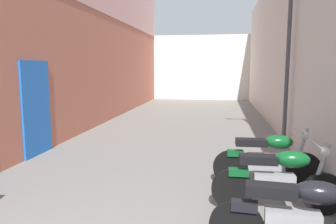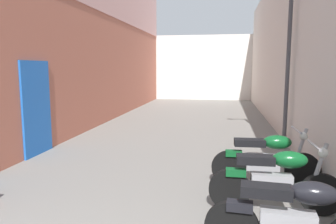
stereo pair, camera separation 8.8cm
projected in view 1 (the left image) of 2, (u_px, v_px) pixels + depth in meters
ground_plane at (175, 140)px, 9.02m from camera, size 35.18×35.18×0.00m
building_left at (91, 22)px, 10.94m from camera, size 0.45×19.18×7.12m
building_right at (284, 48)px, 10.08m from camera, size 0.45×19.18×5.34m
building_far_end at (202, 68)px, 21.04m from camera, size 9.01×2.00×4.05m
motorcycle_second at (299, 217)px, 3.32m from camera, size 1.85×0.58×1.04m
motorcycle_third at (278, 178)px, 4.48m from camera, size 1.85×0.58×1.04m
motorcycle_fourth at (268, 157)px, 5.51m from camera, size 1.85×0.58×1.04m
street_lamp at (286, 32)px, 7.75m from camera, size 0.79×0.18×4.99m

